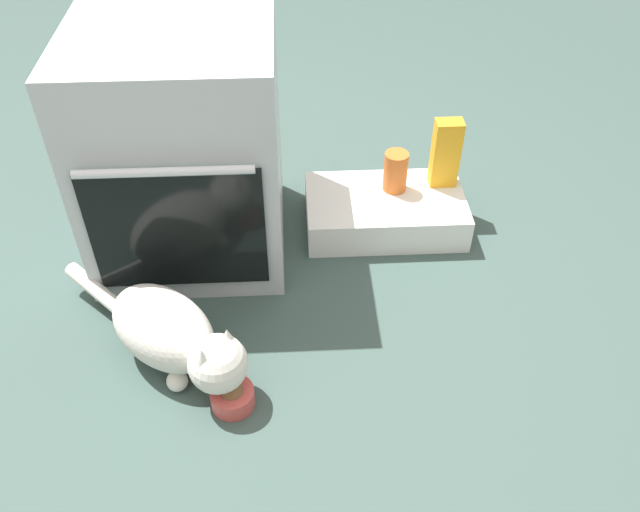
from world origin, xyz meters
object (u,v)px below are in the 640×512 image
food_bowl (232,396)px  sauce_jar (395,171)px  oven (184,147)px  cat (172,334)px  juice_carton (446,153)px  pantry_cabinet (385,211)px

food_bowl → sauce_jar: 0.94m
oven → food_bowl: (0.15, -0.68, -0.33)m
cat → sauce_jar: size_ratio=4.09×
food_bowl → juice_carton: bearing=49.0°
oven → food_bowl: size_ratio=6.28×
sauce_jar → oven: bearing=-172.7°
juice_carton → pantry_cabinet: bearing=-160.5°
pantry_cabinet → food_bowl: bearing=-124.0°
pantry_cabinet → juice_carton: juice_carton is taller
cat → juice_carton: 1.07m
cat → sauce_jar: bearing=84.9°
pantry_cabinet → food_bowl: (-0.49, -0.72, -0.03)m
sauce_jar → cat: bearing=-137.5°
sauce_jar → juice_carton: juice_carton is taller
oven → juice_carton: (0.84, 0.11, -0.12)m
food_bowl → cat: bearing=137.7°
pantry_cabinet → oven: bearing=-176.4°
pantry_cabinet → cat: 0.87m
food_bowl → sauce_jar: bearing=55.9°
juice_carton → sauce_jar: bearing=-171.5°
food_bowl → cat: 0.23m
pantry_cabinet → cat: cat is taller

